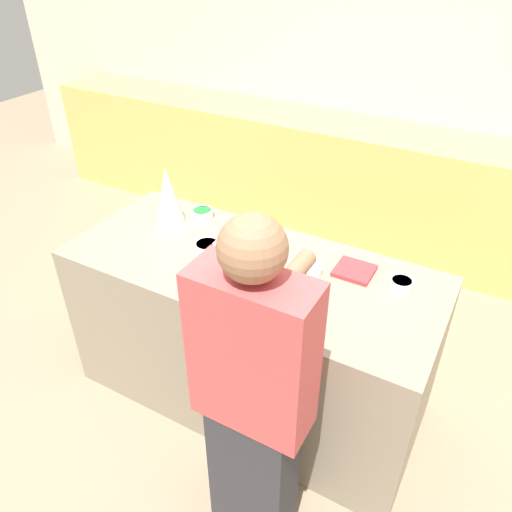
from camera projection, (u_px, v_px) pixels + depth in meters
The scene contains 13 objects.
ground_plane at pixel (251, 390), 2.88m from camera, with size 12.00×12.00×0.00m, color gray.
wall_back at pixel (396, 72), 3.76m from camera, with size 8.00×0.05×2.60m.
back_cabinet_block at pixel (369, 187), 3.99m from camera, with size 6.00×0.60×0.96m.
kitchen_island at pixel (251, 333), 2.63m from camera, with size 1.83×0.78×0.89m.
baking_tray at pixel (244, 286), 2.23m from camera, with size 0.38×0.32×0.01m.
gingerbread_house at pixel (244, 263), 2.16m from camera, with size 0.22×0.15×0.33m.
decorative_tree at pixel (168, 197), 2.59m from camera, with size 0.17×0.17×0.34m.
candy_bowl_center_rear at pixel (401, 284), 2.21m from camera, with size 0.11×0.11×0.04m.
candy_bowl_far_right at pixel (207, 246), 2.48m from camera, with size 0.13×0.13×0.04m.
candy_bowl_beside_tree at pixel (202, 213), 2.75m from camera, with size 0.12×0.12×0.04m.
candy_bowl_near_tray_right at pixel (309, 269), 2.31m from camera, with size 0.12×0.12×0.04m.
cookbook at pixel (354, 271), 2.32m from camera, with size 0.17×0.17×0.02m.
person at pixel (254, 404), 1.78m from camera, with size 0.42×0.52×1.59m.
Camera 1 is at (0.98, -1.69, 2.25)m, focal length 35.00 mm.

